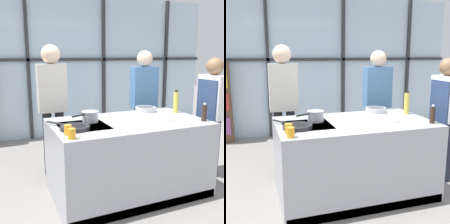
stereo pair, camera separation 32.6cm
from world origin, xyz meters
The scene contains 14 objects.
ground_plane centered at (0.00, 0.00, 0.00)m, with size 18.00×18.00×0.00m, color gray.
back_window_wall centered at (0.00, 2.76, 1.40)m, with size 6.40×0.10×2.80m.
demo_island centered at (0.00, 0.00, 0.44)m, with size 1.78×1.05×0.88m.
chef centered at (1.26, 0.03, 0.91)m, with size 0.23×0.42×1.60m.
spectator_far_left centered at (-0.70, 0.88, 1.05)m, with size 0.38×0.25×1.77m.
spectator_center_left centered at (0.70, 0.88, 0.98)m, with size 0.41×0.24×1.70m.
frying_pan centered at (-0.68, -0.12, 0.91)m, with size 0.39×0.50×0.04m.
saucepan centered at (-0.43, 0.12, 0.95)m, with size 0.34×0.21×0.12m.
white_plate centered at (0.40, -0.07, 0.89)m, with size 0.28×0.28×0.01m, color white.
mixing_bowl centered at (0.45, 0.40, 0.92)m, with size 0.27×0.27×0.06m.
oil_bottle centered at (0.79, 0.19, 1.02)m, with size 0.07×0.07×0.30m.
pepper_grinder centered at (0.80, -0.35, 0.98)m, with size 0.06×0.06×0.22m.
juice_glass_near centered at (-0.79, -0.42, 0.93)m, with size 0.07×0.07×0.10m, color orange.
juice_glass_far centered at (-0.79, -0.28, 0.93)m, with size 0.07×0.07×0.10m, color orange.
Camera 2 is at (-1.12, -2.95, 1.65)m, focal length 45.00 mm.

